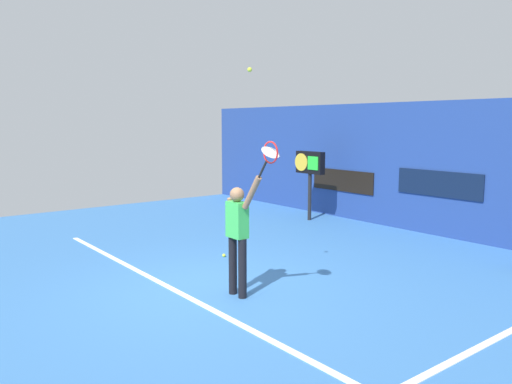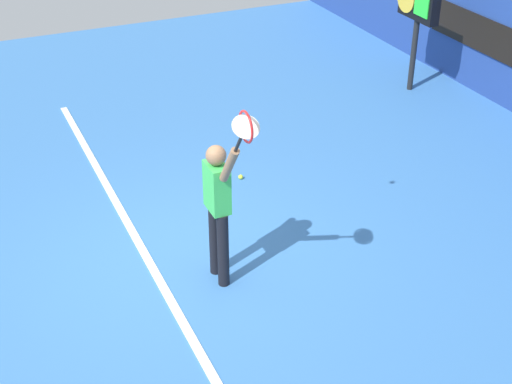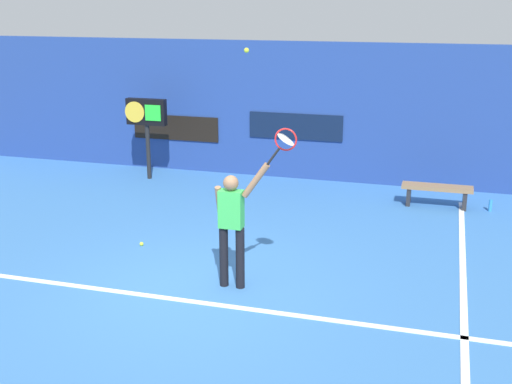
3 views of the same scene
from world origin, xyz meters
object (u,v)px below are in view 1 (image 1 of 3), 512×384
at_px(tennis_ball, 250,70).
at_px(spare_ball, 224,255).
at_px(tennis_player, 238,232).
at_px(tennis_racket, 270,154).
at_px(scoreboard_clock, 310,166).

bearing_deg(tennis_ball, spare_ball, 154.82).
height_order(tennis_player, tennis_racket, tennis_racket).
height_order(tennis_racket, tennis_ball, tennis_ball).
distance_m(tennis_player, scoreboard_clock, 6.45).
xyz_separation_m(tennis_player, tennis_racket, (0.76, -0.00, 1.21)).
bearing_deg(tennis_player, tennis_racket, -0.32).
distance_m(tennis_ball, scoreboard_clock, 6.77).
bearing_deg(spare_ball, tennis_player, -29.04).
distance_m(tennis_player, tennis_ball, 2.41).
xyz_separation_m(tennis_ball, spare_ball, (-2.23, 1.05, -3.38)).
relative_size(tennis_ball, scoreboard_clock, 0.04).
bearing_deg(scoreboard_clock, spare_ball, -66.35).
height_order(tennis_racket, spare_ball, tennis_racket).
xyz_separation_m(tennis_player, tennis_ball, (0.20, 0.08, 2.40)).
bearing_deg(scoreboard_clock, tennis_ball, -51.92).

